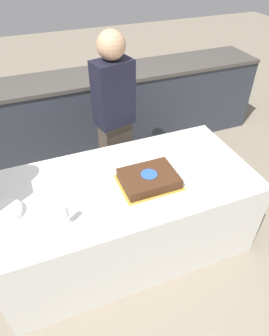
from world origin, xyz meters
The scene contains 10 objects.
ground_plane centered at (0.00, 0.00, 0.00)m, with size 14.00×14.00×0.00m, color gray.
back_counter centered at (0.00, 1.54, 0.46)m, with size 4.40×0.58×0.92m.
dining_table centered at (0.00, 0.00, 0.36)m, with size 1.94×0.94×0.72m.
cake centered at (0.16, -0.08, 0.76)m, with size 0.43×0.34×0.08m.
plate_stack centered at (-0.82, -0.03, 0.74)m, with size 0.20×0.20×0.04m.
wine_glass centered at (-0.47, -0.25, 0.83)m, with size 0.06×0.06×0.16m.
side_plate_near_cake centered at (0.21, 0.22, 0.72)m, with size 0.20×0.20×0.00m.
side_plate_right_edge centered at (0.71, 0.02, 0.72)m, with size 0.20×0.20×0.00m.
utensil_pile centered at (0.11, -0.33, 0.73)m, with size 0.15×0.12×0.02m.
person_cutting_cake centered at (0.16, 0.69, 0.85)m, with size 0.36×0.27×1.59m.
Camera 1 is at (-0.53, -1.55, 2.18)m, focal length 32.00 mm.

